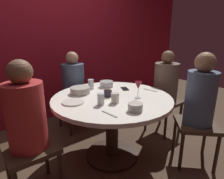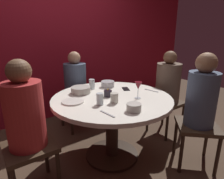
# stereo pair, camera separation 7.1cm
# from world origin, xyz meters

# --- Properties ---
(ground_plane) EXTENTS (8.00, 8.00, 0.00)m
(ground_plane) POSITION_xyz_m (0.00, 0.00, 0.00)
(ground_plane) COLOR #4C3828
(back_wall) EXTENTS (6.00, 0.10, 2.60)m
(back_wall) POSITION_xyz_m (0.00, 1.50, 1.30)
(back_wall) COLOR maroon
(back_wall) RESTS_ON ground
(dining_table) EXTENTS (1.27, 1.27, 0.72)m
(dining_table) POSITION_xyz_m (0.00, 0.00, 0.56)
(dining_table) COLOR silver
(dining_table) RESTS_ON ground
(seated_diner_left) EXTENTS (0.40, 0.40, 1.19)m
(seated_diner_left) POSITION_xyz_m (-0.86, 0.00, 0.73)
(seated_diner_left) COLOR #3F2D1E
(seated_diner_left) RESTS_ON ground
(seated_diner_back) EXTENTS (0.40, 0.40, 1.13)m
(seated_diner_back) POSITION_xyz_m (0.00, 0.88, 0.70)
(seated_diner_back) COLOR #3F2D1E
(seated_diner_back) RESTS_ON ground
(seated_diner_right) EXTENTS (0.40, 0.40, 1.15)m
(seated_diner_right) POSITION_xyz_m (0.93, 0.00, 0.71)
(seated_diner_right) COLOR #3F2D1E
(seated_diner_right) RESTS_ON ground
(seated_diner_front_right) EXTENTS (0.57, 0.57, 1.20)m
(seated_diner_front_right) POSITION_xyz_m (0.63, -0.63, 0.74)
(seated_diner_front_right) COLOR #3F2D1E
(seated_diner_front_right) RESTS_ON ground
(candle_holder) EXTENTS (0.09, 0.09, 0.09)m
(candle_holder) POSITION_xyz_m (-0.03, 0.03, 0.76)
(candle_holder) COLOR black
(candle_holder) RESTS_ON dining_table
(wine_glass) EXTENTS (0.08, 0.08, 0.18)m
(wine_glass) POSITION_xyz_m (0.18, -0.20, 0.85)
(wine_glass) COLOR silver
(wine_glass) RESTS_ON dining_table
(dinner_plate) EXTENTS (0.22, 0.22, 0.01)m
(dinner_plate) POSITION_xyz_m (-0.41, 0.09, 0.73)
(dinner_plate) COLOR silver
(dinner_plate) RESTS_ON dining_table
(cell_phone) EXTENTS (0.13, 0.16, 0.01)m
(cell_phone) POSITION_xyz_m (0.30, 0.13, 0.73)
(cell_phone) COLOR black
(cell_phone) RESTS_ON dining_table
(bowl_serving_large) EXTENTS (0.17, 0.17, 0.07)m
(bowl_serving_large) POSITION_xyz_m (0.19, 0.35, 0.76)
(bowl_serving_large) COLOR #B7B7BC
(bowl_serving_large) RESTS_ON dining_table
(bowl_salad_center) EXTENTS (0.13, 0.13, 0.07)m
(bowl_salad_center) POSITION_xyz_m (-0.08, -0.42, 0.76)
(bowl_salad_center) COLOR #B2ADA3
(bowl_salad_center) RESTS_ON dining_table
(bowl_small_white) EXTENTS (0.22, 0.22, 0.07)m
(bowl_small_white) POSITION_xyz_m (-0.20, 0.31, 0.76)
(bowl_small_white) COLOR #B2ADA3
(bowl_small_white) RESTS_ON dining_table
(cup_near_candle) EXTENTS (0.07, 0.07, 0.12)m
(cup_near_candle) POSITION_xyz_m (-0.02, 0.39, 0.78)
(cup_near_candle) COLOR silver
(cup_near_candle) RESTS_ON dining_table
(cup_by_left_diner) EXTENTS (0.08, 0.08, 0.10)m
(cup_by_left_diner) POSITION_xyz_m (-0.09, -0.16, 0.77)
(cup_by_left_diner) COLOR beige
(cup_by_left_diner) RESTS_ON dining_table
(cup_by_right_diner) EXTENTS (0.07, 0.07, 0.11)m
(cup_by_right_diner) POSITION_xyz_m (-0.23, -0.11, 0.78)
(cup_by_right_diner) COLOR silver
(cup_by_right_diner) RESTS_ON dining_table
(fork_near_plate) EXTENTS (0.05, 0.18, 0.01)m
(fork_near_plate) POSITION_xyz_m (0.50, -0.10, 0.73)
(fork_near_plate) COLOR #B7B7BC
(fork_near_plate) RESTS_ON dining_table
(knife_near_plate) EXTENTS (0.03, 0.18, 0.01)m
(knife_near_plate) POSITION_xyz_m (-0.30, -0.34, 0.73)
(knife_near_plate) COLOR #B7B7BC
(knife_near_plate) RESTS_ON dining_table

